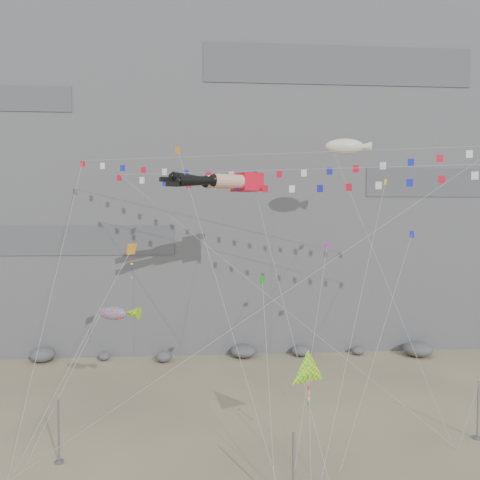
{
  "coord_description": "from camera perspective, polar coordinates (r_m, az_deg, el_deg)",
  "views": [
    {
      "loc": [
        -3.94,
        -30.06,
        14.32
      ],
      "look_at": [
        -0.96,
        9.0,
        12.42
      ],
      "focal_mm": 35.0,
      "sensor_mm": 36.0,
      "label": 1
    }
  ],
  "objects": [
    {
      "name": "small_kite_a",
      "position": [
        36.65,
        -7.43,
        10.27
      ],
      "size": [
        6.55,
        13.64,
        24.09
      ],
      "color": "orange",
      "rests_on": "ground"
    },
    {
      "name": "anchor_pole_left",
      "position": [
        31.16,
        -21.24,
        -20.94
      ],
      "size": [
        0.12,
        0.12,
        3.76
      ],
      "primitive_type": "cylinder",
      "color": "slate",
      "rests_on": "ground"
    },
    {
      "name": "small_kite_c",
      "position": [
        32.06,
        2.75,
        -5.15
      ],
      "size": [
        1.14,
        9.18,
        13.16
      ],
      "color": "#179316",
      "rests_on": "ground"
    },
    {
      "name": "fish_windsock",
      "position": [
        33.1,
        -15.23,
        -8.64
      ],
      "size": [
        5.9,
        6.21,
        10.18
      ],
      "color": "#FF410D",
      "rests_on": "ground"
    },
    {
      "name": "harlequin_kite",
      "position": [
        34.23,
        -13.14,
        -1.2
      ],
      "size": [
        6.41,
        8.37,
        15.15
      ],
      "color": "red",
      "rests_on": "ground"
    },
    {
      "name": "small_kite_b",
      "position": [
        37.22,
        10.49,
        -1.28
      ],
      "size": [
        5.16,
        11.23,
        16.69
      ],
      "color": "purple",
      "rests_on": "ground"
    },
    {
      "name": "ground",
      "position": [
        33.53,
        3.04,
        -22.5
      ],
      "size": [
        120.0,
        120.0,
        0.0
      ],
      "primitive_type": "plane",
      "color": "tan",
      "rests_on": "ground"
    },
    {
      "name": "legs_kite",
      "position": [
        36.83,
        -2.15,
        7.13
      ],
      "size": [
        9.78,
        17.74,
        23.72
      ],
      "rotation": [
        0.0,
        0.0,
        0.43
      ],
      "color": "red",
      "rests_on": "ground"
    },
    {
      "name": "delta_kite",
      "position": [
        28.4,
        8.43,
        -15.62
      ],
      "size": [
        2.5,
        4.72,
        7.27
      ],
      "color": "yellow",
      "rests_on": "ground"
    },
    {
      "name": "anchor_pole_center",
      "position": [
        24.9,
        6.5,
        -26.63
      ],
      "size": [
        0.12,
        0.12,
        4.19
      ],
      "primitive_type": "cylinder",
      "color": "slate",
      "rests_on": "ground"
    },
    {
      "name": "flag_banner_lower",
      "position": [
        36.28,
        8.07,
        8.5
      ],
      "size": [
        29.97,
        14.04,
        21.24
      ],
      "color": "red",
      "rests_on": "ground"
    },
    {
      "name": "anchor_pole_right",
      "position": [
        35.51,
        27.0,
        -17.98
      ],
      "size": [
        0.12,
        0.12,
        3.82
      ],
      "primitive_type": "cylinder",
      "color": "slate",
      "rests_on": "ground"
    },
    {
      "name": "small_kite_d",
      "position": [
        39.96,
        17.16,
        6.09
      ],
      "size": [
        9.44,
        14.53,
        23.8
      ],
      "color": "yellow",
      "rests_on": "ground"
    },
    {
      "name": "flag_banner_upper",
      "position": [
        38.9,
        3.29,
        10.39
      ],
      "size": [
        32.45,
        18.71,
        28.17
      ],
      "color": "red",
      "rests_on": "ground"
    },
    {
      "name": "talus_boulders",
      "position": [
        49.18,
        0.42,
        -13.42
      ],
      "size": [
        60.0,
        3.0,
        1.2
      ],
      "primitive_type": null,
      "color": "#57585C",
      "rests_on": "ground"
    },
    {
      "name": "blimp_windsock",
      "position": [
        41.95,
        12.65,
        11.0
      ],
      "size": [
        5.84,
        12.49,
        23.73
      ],
      "color": "beige",
      "rests_on": "ground"
    },
    {
      "name": "cliff",
      "position": [
        63.1,
        -0.73,
        12.53
      ],
      "size": [
        80.0,
        28.0,
        50.0
      ],
      "primitive_type": "cube",
      "color": "slate",
      "rests_on": "ground"
    },
    {
      "name": "small_kite_e",
      "position": [
        35.78,
        20.11,
        0.25
      ],
      "size": [
        8.05,
        8.26,
        16.83
      ],
      "color": "#151ABA",
      "rests_on": "ground"
    }
  ]
}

